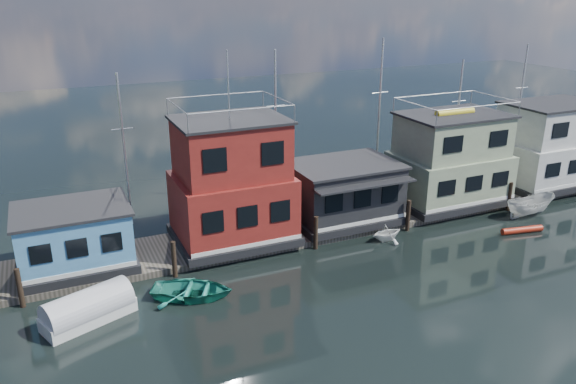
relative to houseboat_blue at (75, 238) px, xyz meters
name	(u,v)px	position (x,y,z in m)	size (l,w,h in m)	color
ground	(463,305)	(18.00, -12.00, -2.21)	(160.00, 160.00, 0.00)	black
dock	(348,220)	(18.00, 0.00, -2.01)	(48.00, 5.00, 0.40)	#595147
houseboat_blue	(75,238)	(0.00, 0.00, 0.00)	(6.40, 4.90, 3.66)	black
houseboat_red	(232,184)	(9.50, 0.00, 1.90)	(7.40, 5.90, 11.86)	black
houseboat_dark	(343,192)	(17.50, -0.02, 0.21)	(7.40, 6.10, 4.06)	black
houseboat_green	(450,160)	(26.50, 0.00, 1.34)	(8.40, 5.90, 7.03)	black
houseboat_white	(549,146)	(36.50, 0.00, 1.33)	(8.40, 5.90, 6.66)	black
pilings	(366,223)	(17.67, -2.80, -1.11)	(42.28, 0.28, 2.20)	#2D2116
background_masts	(365,122)	(22.76, 6.00, 3.35)	(36.40, 0.16, 12.00)	silver
dinghy_white	(387,232)	(18.80, -3.61, -1.63)	(1.89, 2.19, 1.16)	silver
dinghy_teal	(192,290)	(5.31, -5.47, -1.76)	(3.10, 4.34, 0.90)	#258975
red_kayak	(522,230)	(27.85, -6.29, -1.99)	(0.44, 0.44, 2.99)	#AF2612
tarp_runabout	(88,309)	(0.04, -5.58, -1.53)	(4.75, 3.21, 1.80)	silver
motorboat	(530,206)	(30.60, -4.24, -1.41)	(1.54, 4.10, 1.58)	silver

